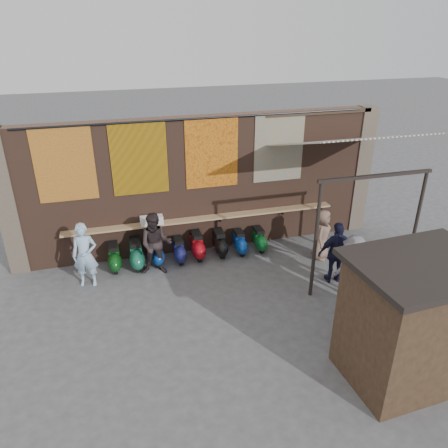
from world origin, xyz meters
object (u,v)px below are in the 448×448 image
at_px(scooter_stool_4, 197,246).
at_px(scooter_stool_6, 239,242).
at_px(scooter_stool_5, 220,243).
at_px(scooter_stool_3, 179,250).
at_px(scooter_stool_7, 259,239).
at_px(shopper_navy, 337,253).
at_px(market_stall, 412,324).
at_px(scooter_stool_2, 157,252).
at_px(shopper_grey, 352,266).
at_px(shelf_box, 152,220).
at_px(diner_left, 85,255).
at_px(scooter_stool_1, 136,254).
at_px(shopper_tan, 322,235).
at_px(diner_right, 156,244).
at_px(scooter_stool_0, 114,257).

relative_size(scooter_stool_4, scooter_stool_6, 1.12).
bearing_deg(scooter_stool_4, scooter_stool_5, -0.21).
relative_size(scooter_stool_3, scooter_stool_5, 0.94).
xyz_separation_m(scooter_stool_3, scooter_stool_7, (2.45, 0.04, -0.01)).
relative_size(shopper_navy, market_stall, 0.70).
distance_m(scooter_stool_2, shopper_grey, 5.37).
xyz_separation_m(shelf_box, shopper_navy, (4.50, -2.46, -0.38)).
distance_m(scooter_stool_7, diner_left, 5.05).
bearing_deg(scooter_stool_1, shelf_box, 32.97).
relative_size(scooter_stool_4, shopper_tan, 0.53).
distance_m(scooter_stool_3, diner_right, 1.00).
relative_size(shopper_grey, shopper_tan, 1.08).
xyz_separation_m(diner_right, market_stall, (4.19, -5.08, 0.34)).
bearing_deg(scooter_stool_5, scooter_stool_2, -179.40).
bearing_deg(scooter_stool_1, scooter_stool_2, 6.21).
height_order(scooter_stool_3, shopper_grey, shopper_grey).
bearing_deg(scooter_stool_4, shopper_grey, -40.20).
relative_size(scooter_stool_1, scooter_stool_2, 1.14).
height_order(diner_left, shopper_tan, diner_left).
xyz_separation_m(shopper_grey, shopper_tan, (0.10, 1.87, -0.06)).
distance_m(diner_right, shopper_grey, 5.15).
xyz_separation_m(scooter_stool_5, shopper_navy, (2.59, -2.20, 0.49)).
relative_size(shopper_navy, shopper_tan, 1.13).
distance_m(scooter_stool_1, scooter_stool_2, 0.59).
relative_size(scooter_stool_0, shopper_grey, 0.48).
xyz_separation_m(scooter_stool_1, market_stall, (4.72, -5.53, 0.83)).
relative_size(scooter_stool_2, scooter_stool_7, 1.05).
bearing_deg(scooter_stool_7, scooter_stool_6, -177.09).
bearing_deg(market_stall, shopper_navy, 81.12).
height_order(scooter_stool_6, scooter_stool_7, scooter_stool_6).
distance_m(scooter_stool_0, scooter_stool_1, 0.61).
bearing_deg(scooter_stool_0, shelf_box, 14.78).
height_order(scooter_stool_1, shopper_tan, shopper_tan).
relative_size(scooter_stool_6, shopper_grey, 0.44).
height_order(scooter_stool_7, shopper_navy, shopper_navy).
bearing_deg(scooter_stool_5, scooter_stool_3, -176.95).
bearing_deg(scooter_stool_0, scooter_stool_2, 0.91).
bearing_deg(scooter_stool_0, scooter_stool_3, -0.85).
relative_size(scooter_stool_0, scooter_stool_4, 0.97).
relative_size(scooter_stool_3, scooter_stool_4, 0.91).
bearing_deg(market_stall, scooter_stool_0, 130.09).
bearing_deg(scooter_stool_4, scooter_stool_7, -0.81).
relative_size(scooter_stool_2, scooter_stool_6, 1.04).
relative_size(scooter_stool_2, shopper_grey, 0.46).
xyz_separation_m(shelf_box, shopper_tan, (4.70, -1.23, -0.48)).
xyz_separation_m(scooter_stool_5, shopper_grey, (2.69, -2.84, 0.45)).
xyz_separation_m(scooter_stool_3, shopper_tan, (4.02, -0.91, 0.41)).
height_order(scooter_stool_5, market_stall, market_stall).
bearing_deg(diner_left, shopper_tan, 7.33).
distance_m(scooter_stool_2, scooter_stool_7, 3.09).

